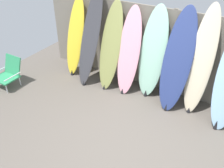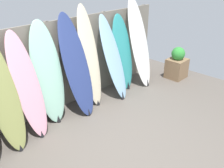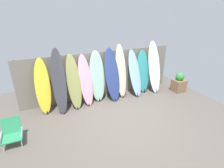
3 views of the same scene
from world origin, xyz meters
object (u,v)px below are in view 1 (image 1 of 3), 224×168
Objects in this scene: surfboard_yellow_0 at (75,37)px; surfboard_olive_2 at (111,47)px; surfboard_charcoal_1 at (90,38)px; surfboard_cream_6 at (201,62)px; surfboard_navy_5 at (177,61)px; surfboard_pink_3 at (129,52)px; beach_chair at (9,72)px; surfboard_seafoam_4 at (153,53)px.

surfboard_olive_2 reaches higher than surfboard_yellow_0.
surfboard_charcoal_1 is 2.36m from surfboard_cream_6.
surfboard_pink_3 is at bearing 179.10° from surfboard_navy_5.
surfboard_charcoal_1 is at bearing -13.02° from surfboard_yellow_0.
beach_chair is (-3.40, -1.23, -0.64)m from surfboard_navy_5.
surfboard_navy_5 is at bearing -1.39° from surfboard_yellow_0.
surfboard_charcoal_1 reaches higher than surfboard_navy_5.
surfboard_seafoam_4 is 3.21m from beach_chair.
surfboard_yellow_0 is 0.89× the size of surfboard_cream_6.
surfboard_seafoam_4 is at bearing 7.76° from surfboard_charcoal_1.
surfboard_olive_2 is at bearing -179.62° from surfboard_navy_5.
surfboard_charcoal_1 is 0.94m from surfboard_pink_3.
surfboard_charcoal_1 is at bearing -174.11° from surfboard_olive_2.
surfboard_navy_5 is (0.55, -0.13, 0.03)m from surfboard_seafoam_4.
surfboard_pink_3 is at bearing 4.75° from surfboard_charcoal_1.
surfboard_navy_5 is (1.03, -0.02, 0.07)m from surfboard_pink_3.
surfboard_pink_3 is 2.74m from beach_chair.
surfboard_seafoam_4 is (0.47, 0.11, 0.05)m from surfboard_pink_3.
surfboard_yellow_0 is at bearing 178.26° from surfboard_pink_3.
surfboard_olive_2 is at bearing 50.62° from beach_chair.
surfboard_navy_5 is at bearing -13.20° from surfboard_seafoam_4.
surfboard_charcoal_1 reaches higher than surfboard_cream_6.
surfboard_pink_3 is (0.43, 0.03, -0.03)m from surfboard_olive_2.
surfboard_yellow_0 is at bearing -177.91° from surfboard_seafoam_4.
surfboard_navy_5 is 3.67m from beach_chair.
beach_chair is at bearing -160.11° from surfboard_navy_5.
surfboard_charcoal_1 is at bearing -175.25° from surfboard_pink_3.
surfboard_seafoam_4 is at bearing 166.80° from surfboard_navy_5.
beach_chair is at bearing -141.14° from surfboard_charcoal_1.
beach_chair is (-2.84, -1.36, -0.61)m from surfboard_seafoam_4.
surfboard_yellow_0 is 0.55m from surfboard_charcoal_1.
beach_chair is at bearing -161.03° from surfboard_cream_6.
surfboard_yellow_0 is 1.01m from surfboard_olive_2.
surfboard_cream_6 is (1.44, 0.06, 0.13)m from surfboard_pink_3.
surfboard_charcoal_1 is 1.03× the size of surfboard_cream_6.
surfboard_yellow_0 is 1.69m from beach_chair.
surfboard_seafoam_4 is at bearing 177.02° from surfboard_cream_6.
surfboard_charcoal_1 reaches higher than surfboard_seafoam_4.
surfboard_cream_6 is at bearing 0.39° from surfboard_yellow_0.
surfboard_cream_6 reaches higher than surfboard_seafoam_4.
surfboard_olive_2 is (0.49, 0.05, -0.12)m from surfboard_charcoal_1.
surfboard_charcoal_1 is 1.95m from surfboard_navy_5.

